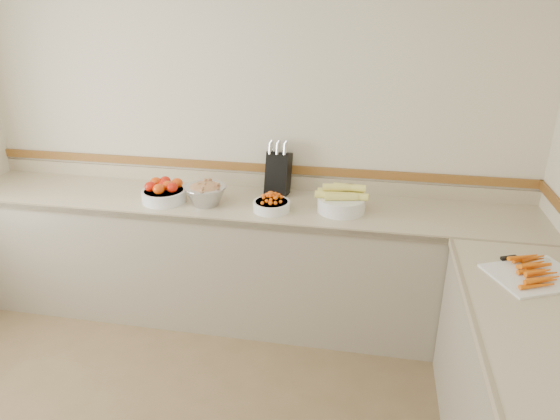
% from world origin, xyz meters
% --- Properties ---
extents(back_wall, '(4.00, 0.00, 4.00)m').
position_xyz_m(back_wall, '(0.00, 2.00, 1.30)').
color(back_wall, beige).
rests_on(back_wall, ground_plane).
extents(counter_back, '(4.00, 0.65, 1.08)m').
position_xyz_m(counter_back, '(0.00, 1.68, 0.45)').
color(counter_back, '#C3B28E').
rests_on(counter_back, ground_plane).
extents(knife_block, '(0.18, 0.21, 0.39)m').
position_xyz_m(knife_block, '(0.23, 1.89, 1.06)').
color(knife_block, black).
rests_on(knife_block, counter_back).
extents(tomato_bowl, '(0.30, 0.30, 0.15)m').
position_xyz_m(tomato_bowl, '(-0.50, 1.59, 0.97)').
color(tomato_bowl, white).
rests_on(tomato_bowl, counter_back).
extents(cherry_tomato_bowl, '(0.25, 0.25, 0.14)m').
position_xyz_m(cherry_tomato_bowl, '(0.25, 1.57, 0.95)').
color(cherry_tomato_bowl, white).
rests_on(cherry_tomato_bowl, counter_back).
extents(corn_bowl, '(0.35, 0.31, 0.19)m').
position_xyz_m(corn_bowl, '(0.70, 1.65, 0.97)').
color(corn_bowl, white).
rests_on(corn_bowl, counter_back).
extents(rhubarb_bowl, '(0.28, 0.28, 0.16)m').
position_xyz_m(rhubarb_bowl, '(-0.20, 1.59, 0.98)').
color(rhubarb_bowl, '#B2B2BA').
rests_on(rhubarb_bowl, counter_back).
extents(cutting_board, '(0.52, 0.48, 0.06)m').
position_xyz_m(cutting_board, '(1.71, 0.98, 0.92)').
color(cutting_board, white).
rests_on(cutting_board, counter_right).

